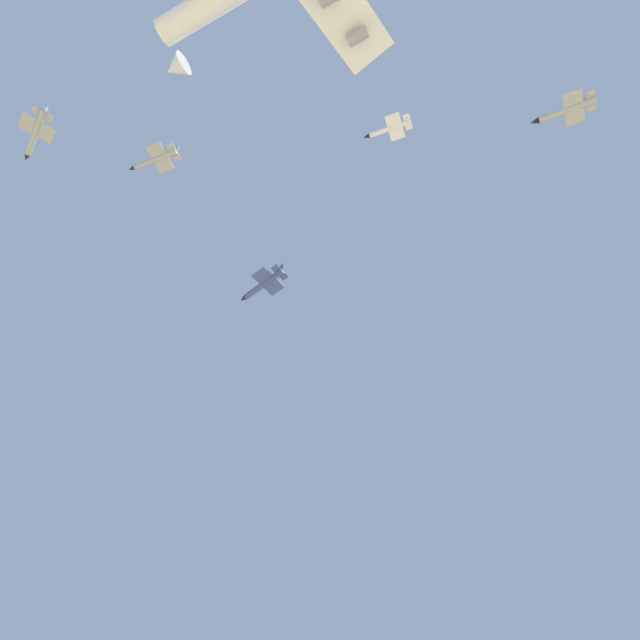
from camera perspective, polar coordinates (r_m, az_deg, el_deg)
chase_jet_lead at (r=142.79m, az=-5.89°, el=3.74°), size 13.30×12.32×4.00m
chase_jet_left_wing at (r=160.07m, az=-27.59°, el=16.92°), size 10.55×14.42×4.00m
chase_jet_right_wing at (r=161.31m, az=-16.81°, el=15.75°), size 15.04×9.13×4.00m
chase_jet_trailing at (r=176.49m, az=7.30°, el=19.22°), size 15.07×9.07×4.00m
chase_jet_high_escort at (r=149.05m, az=24.32°, el=19.34°), size 14.98×9.32×4.00m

